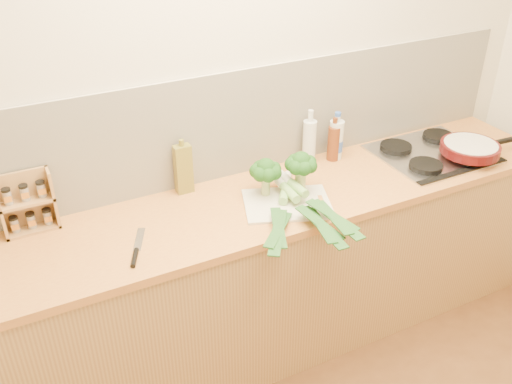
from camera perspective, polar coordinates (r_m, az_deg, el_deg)
room_shell at (r=2.79m, az=-1.90°, el=6.80°), size 3.50×3.50×3.50m
counter at (r=2.94m, az=0.78°, el=-8.21°), size 3.20×0.62×0.90m
gas_hob at (r=3.22m, az=17.24°, el=3.79°), size 0.58×0.50×0.04m
chopping_board at (r=2.64m, az=3.13°, el=-1.19°), size 0.47×0.41×0.01m
broccoli_left at (r=2.64m, az=0.99°, el=2.13°), size 0.15×0.15×0.19m
broccoli_right at (r=2.66m, az=4.54°, el=2.72°), size 0.15×0.15×0.21m
leek_front at (r=2.60m, az=2.71°, el=-1.00°), size 0.42×0.58×0.04m
leek_mid at (r=2.58m, az=4.22°, el=-0.89°), size 0.11×0.65×0.04m
leek_back at (r=2.58m, az=5.25°, el=-0.45°), size 0.11×0.63×0.04m
chefs_knife at (r=2.37m, az=-11.93°, el=-5.99°), size 0.14×0.26×0.02m
skillet at (r=3.22m, az=20.67°, el=4.16°), size 0.45×0.31×0.05m
spice_rack at (r=2.60m, az=-21.88°, el=-1.26°), size 0.23×0.09×0.27m
oil_tin at (r=2.70m, az=-7.27°, el=2.33°), size 0.08×0.05×0.27m
glass_bottle at (r=2.97m, az=5.35°, el=5.11°), size 0.07×0.07×0.29m
amber_bottle at (r=3.02m, az=7.76°, el=4.92°), size 0.06×0.06×0.24m
water_bottle at (r=3.04m, az=7.99°, el=5.10°), size 0.08×0.08×0.24m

